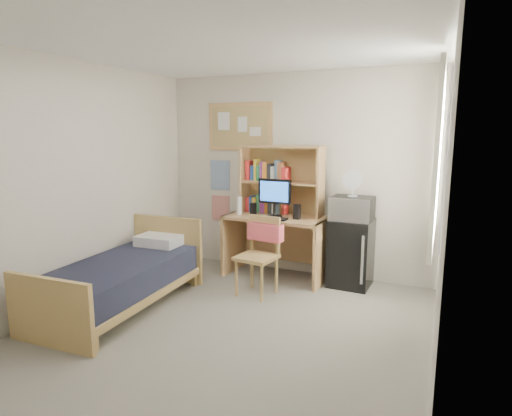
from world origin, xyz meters
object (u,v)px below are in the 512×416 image
at_px(desk, 276,247).
at_px(bed, 120,285).
at_px(speaker_right, 297,212).
at_px(desk_fan, 353,185).
at_px(bulletin_board, 240,127).
at_px(desk_chair, 257,257).
at_px(monitor, 275,199).
at_px(speaker_left, 253,209).
at_px(mini_fridge, 351,253).
at_px(microwave, 352,208).

height_order(desk, bed, desk).
xyz_separation_m(speaker_right, desk_fan, (0.64, 0.13, 0.35)).
height_order(bulletin_board, bed, bulletin_board).
relative_size(bulletin_board, desk_chair, 1.04).
bearing_deg(monitor, speaker_right, -0.00).
xyz_separation_m(bulletin_board, monitor, (0.66, -0.38, -0.89)).
distance_m(speaker_left, desk_fan, 1.30).
xyz_separation_m(mini_fridge, monitor, (-0.94, -0.14, 0.62)).
bearing_deg(speaker_left, bulletin_board, 137.06).
bearing_deg(desk_chair, monitor, 99.58).
height_order(speaker_left, microwave, microwave).
distance_m(desk_chair, microwave, 1.28).
bearing_deg(monitor, desk_chair, -85.29).
distance_m(desk_chair, monitor, 0.84).
height_order(bulletin_board, speaker_left, bulletin_board).
bearing_deg(speaker_right, mini_fridge, 16.33).
xyz_separation_m(desk, bed, (-1.16, -1.59, -0.15)).
bearing_deg(microwave, bulletin_board, 172.93).
bearing_deg(bulletin_board, mini_fridge, -8.72).
height_order(mini_fridge, bed, mini_fridge).
xyz_separation_m(bulletin_board, desk, (0.66, -0.32, -1.52)).
relative_size(monitor, microwave, 0.96).
height_order(desk, speaker_right, speaker_right).
relative_size(mini_fridge, microwave, 1.71).
relative_size(speaker_left, speaker_right, 0.86).
height_order(mini_fridge, speaker_left, speaker_left).
distance_m(bulletin_board, desk, 1.69).
xyz_separation_m(monitor, microwave, (0.94, 0.12, -0.07)).
height_order(microwave, desk_fan, desk_fan).
distance_m(desk, mini_fridge, 0.94).
xyz_separation_m(bulletin_board, desk_chair, (0.68, -0.99, -1.47)).
bearing_deg(microwave, mini_fridge, 90.00).
relative_size(speaker_right, desk_fan, 0.65).
distance_m(bed, monitor, 2.07).
relative_size(microwave, desk_fan, 1.71).
relative_size(desk, speaker_left, 8.21).
bearing_deg(monitor, desk_fan, 10.06).
distance_m(bed, speaker_left, 1.87).
xyz_separation_m(bed, speaker_left, (0.86, 1.54, 0.63)).
bearing_deg(desk, bulletin_board, 156.77).
xyz_separation_m(desk, speaker_left, (-0.30, -0.04, 0.48)).
relative_size(bulletin_board, microwave, 1.96).
bearing_deg(desk_chair, desk, 99.16).
xyz_separation_m(desk, desk_fan, (0.94, 0.06, 0.84)).
distance_m(mini_fridge, speaker_left, 1.33).
bearing_deg(desk, bed, -123.29).
bearing_deg(mini_fridge, bed, -139.22).
bearing_deg(bulletin_board, desk, -26.11).
xyz_separation_m(desk, mini_fridge, (0.94, 0.08, 0.01)).
distance_m(monitor, speaker_left, 0.34).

